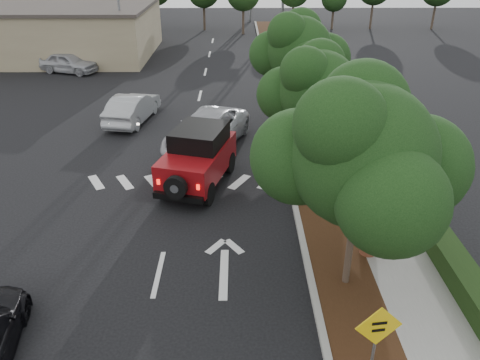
{
  "coord_description": "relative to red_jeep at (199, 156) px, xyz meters",
  "views": [
    {
      "loc": [
        2.43,
        -11.33,
        9.14
      ],
      "look_at": [
        2.51,
        3.0,
        1.66
      ],
      "focal_mm": 35.0,
      "sensor_mm": 36.0,
      "label": 1
    }
  ],
  "objects": [
    {
      "name": "commercial_building",
      "position": [
        -16.87,
        23.97,
        0.79
      ],
      "size": [
        22.0,
        12.0,
        4.0
      ],
      "primitive_type": "cube",
      "color": "gray",
      "rests_on": "ground"
    },
    {
      "name": "planting_strip",
      "position": [
        4.73,
        5.97,
        -1.15
      ],
      "size": [
        1.8,
        70.0,
        0.12
      ],
      "primitive_type": "cube",
      "color": "black",
      "rests_on": "ground"
    },
    {
      "name": "ground",
      "position": [
        -0.87,
        -6.03,
        -1.21
      ],
      "size": [
        120.0,
        120.0,
        0.0
      ],
      "primitive_type": "plane",
      "color": "black",
      "rests_on": "ground"
    },
    {
      "name": "parked_suv",
      "position": [
        -11.12,
        17.85,
        -0.46
      ],
      "size": [
        4.75,
        3.11,
        1.5
      ],
      "primitive_type": "imported",
      "rotation": [
        0.0,
        0.0,
        1.24
      ],
      "color": "#B1B2B9",
      "rests_on": "ground"
    },
    {
      "name": "street_tree_mid",
      "position": [
        4.73,
        0.47,
        -1.21
      ],
      "size": [
        3.2,
        3.2,
        5.32
      ],
      "primitive_type": null,
      "color": "black",
      "rests_on": "ground"
    },
    {
      "name": "curb",
      "position": [
        3.73,
        5.97,
        -1.13
      ],
      "size": [
        0.2,
        70.0,
        0.15
      ],
      "primitive_type": "cube",
      "color": "#9E9B93",
      "rests_on": "ground"
    },
    {
      "name": "transmission_tower",
      "position": [
        5.13,
        41.97,
        -1.21
      ],
      "size": [
        7.0,
        4.0,
        28.0
      ],
      "primitive_type": null,
      "color": "slate",
      "rests_on": "ground"
    },
    {
      "name": "light_pole_a",
      "position": [
        -7.37,
        19.97,
        -1.21
      ],
      "size": [
        2.0,
        0.22,
        9.0
      ],
      "primitive_type": null,
      "color": "slate",
      "rests_on": "ground"
    },
    {
      "name": "street_tree_near",
      "position": [
        4.73,
        -6.53,
        -1.21
      ],
      "size": [
        3.8,
        3.8,
        5.92
      ],
      "primitive_type": null,
      "color": "black",
      "rests_on": "ground"
    },
    {
      "name": "sidewalk",
      "position": [
        6.63,
        5.97,
        -1.15
      ],
      "size": [
        2.0,
        70.0,
        0.12
      ],
      "primitive_type": "cube",
      "color": "gray",
      "rests_on": "ground"
    },
    {
      "name": "terracotta_planter",
      "position": [
        5.73,
        -5.15,
        -0.45
      ],
      "size": [
        0.64,
        0.64,
        1.12
      ],
      "rotation": [
        0.0,
        0.0,
        0.11
      ],
      "color": "brown",
      "rests_on": "ground"
    },
    {
      "name": "light_pole_b",
      "position": [
        -8.37,
        31.97,
        -1.21
      ],
      "size": [
        2.0,
        0.22,
        9.0
      ],
      "primitive_type": null,
      "color": "slate",
      "rests_on": "ground"
    },
    {
      "name": "silver_sedan_oncoming",
      "position": [
        -4.22,
        7.32,
        -0.43
      ],
      "size": [
        2.45,
        4.92,
        1.55
      ],
      "primitive_type": "imported",
      "rotation": [
        0.0,
        0.0,
        2.96
      ],
      "color": "#A2A5A9",
      "rests_on": "ground"
    },
    {
      "name": "speed_hump_sign",
      "position": [
        4.53,
        -10.04,
        0.34
      ],
      "size": [
        1.04,
        0.17,
        2.24
      ],
      "rotation": [
        0.0,
        0.0,
        0.14
      ],
      "color": "slate",
      "rests_on": "ground"
    },
    {
      "name": "street_tree_far",
      "position": [
        4.73,
        6.97,
        -1.21
      ],
      "size": [
        3.4,
        3.4,
        5.62
      ],
      "primitive_type": null,
      "color": "black",
      "rests_on": "ground"
    },
    {
      "name": "red_jeep",
      "position": [
        0.0,
        0.0,
        0.0
      ],
      "size": [
        3.11,
        4.86,
        2.38
      ],
      "rotation": [
        0.0,
        0.0,
        -0.27
      ],
      "color": "black",
      "rests_on": "ground"
    },
    {
      "name": "hedge",
      "position": [
        8.03,
        5.97,
        -0.81
      ],
      "size": [
        0.8,
        70.0,
        0.8
      ],
      "primitive_type": "cube",
      "color": "black",
      "rests_on": "ground"
    },
    {
      "name": "silver_suv_ahead",
      "position": [
        0.07,
        3.7,
        -0.38
      ],
      "size": [
        4.52,
        6.51,
        1.65
      ],
      "primitive_type": "imported",
      "rotation": [
        0.0,
        0.0,
        -0.33
      ],
      "color": "#AEAFB6",
      "rests_on": "ground"
    }
  ]
}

